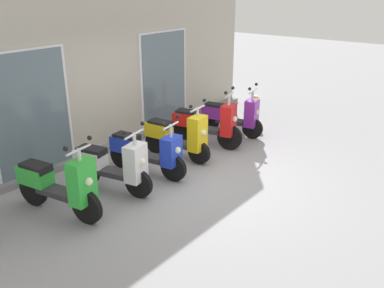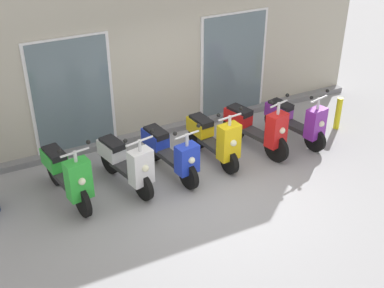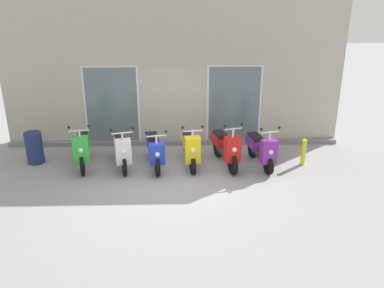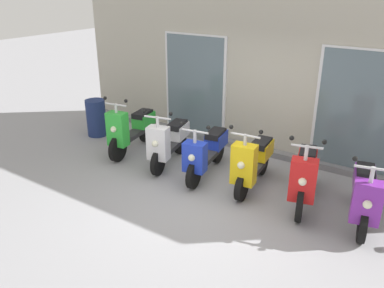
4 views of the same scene
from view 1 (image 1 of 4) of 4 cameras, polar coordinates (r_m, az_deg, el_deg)
name	(u,v)px [view 1 (image 1 of 4)]	position (r m, az deg, el deg)	size (l,w,h in m)	color
ground_plane	(199,178)	(7.61, 0.96, -4.62)	(40.00, 40.00, 0.00)	#939399
storefront_facade	(99,53)	(8.72, -12.59, 12.05)	(9.49, 0.50, 4.13)	#B2AD9E
scooter_green	(59,184)	(6.56, -17.76, -5.24)	(0.61, 1.64, 1.29)	black
scooter_white	(113,165)	(7.06, -10.81, -2.79)	(0.69, 1.53, 1.24)	black
scooter_blue	(147,151)	(7.61, -6.23, -0.97)	(0.62, 1.63, 1.17)	black
scooter_yellow	(178,136)	(8.24, -1.89, 1.15)	(0.55, 1.51, 1.25)	black
scooter_red	(207,124)	(8.89, 2.05, 2.82)	(0.70, 1.62, 1.32)	black
scooter_purple	(232,116)	(9.59, 5.50, 3.91)	(0.67, 1.51, 1.23)	black
curb_bollard	(255,109)	(10.55, 8.68, 4.71)	(0.12, 0.12, 0.70)	yellow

